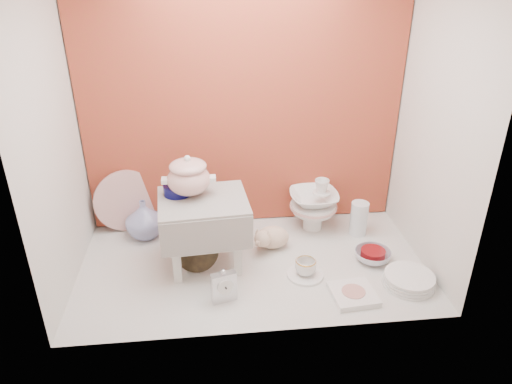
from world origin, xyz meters
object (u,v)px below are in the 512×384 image
(plush_pig, at_px, (272,237))
(crystal_bowl, at_px, (373,256))
(step_stool, at_px, (205,232))
(soup_tureen, at_px, (188,175))
(blue_white_vase, at_px, (144,219))
(gold_rim_teacup, at_px, (306,267))
(porcelain_tower, at_px, (313,204))
(mantel_clock, at_px, (224,285))
(floral_platter, at_px, (127,201))
(dinner_plate_stack, at_px, (409,280))

(plush_pig, relative_size, crystal_bowl, 1.23)
(step_stool, distance_m, soup_tureen, 0.31)
(blue_white_vase, xyz_separation_m, plush_pig, (0.71, -0.20, -0.04))
(plush_pig, distance_m, gold_rim_teacup, 0.31)
(crystal_bowl, bearing_deg, porcelain_tower, 123.97)
(porcelain_tower, bearing_deg, plush_pig, -144.94)
(blue_white_vase, relative_size, mantel_clock, 1.31)
(plush_pig, bearing_deg, crystal_bowl, -41.26)
(crystal_bowl, bearing_deg, mantel_clock, -163.24)
(mantel_clock, xyz_separation_m, gold_rim_teacup, (0.42, 0.15, -0.03))
(step_stool, distance_m, crystal_bowl, 0.90)
(plush_pig, bearing_deg, gold_rim_teacup, -86.40)
(soup_tureen, bearing_deg, floral_platter, 137.50)
(porcelain_tower, bearing_deg, soup_tureen, -160.92)
(step_stool, xyz_separation_m, floral_platter, (-0.45, 0.41, -0.00))
(soup_tureen, distance_m, plush_pig, 0.61)
(plush_pig, bearing_deg, blue_white_vase, 142.49)
(porcelain_tower, bearing_deg, mantel_clock, -132.27)
(plush_pig, bearing_deg, mantel_clock, -146.12)
(step_stool, relative_size, floral_platter, 1.17)
(step_stool, relative_size, dinner_plate_stack, 1.71)
(soup_tureen, distance_m, blue_white_vase, 0.53)
(dinner_plate_stack, relative_size, porcelain_tower, 0.80)
(gold_rim_teacup, bearing_deg, porcelain_tower, 73.67)
(mantel_clock, bearing_deg, floral_platter, 110.61)
(blue_white_vase, xyz_separation_m, porcelain_tower, (0.98, -0.01, 0.05))
(crystal_bowl, bearing_deg, gold_rim_teacup, -166.19)
(soup_tureen, height_order, mantel_clock, soup_tureen)
(plush_pig, relative_size, dinner_plate_stack, 0.91)
(soup_tureen, bearing_deg, crystal_bowl, -7.59)
(mantel_clock, distance_m, plush_pig, 0.51)
(plush_pig, bearing_deg, dinner_plate_stack, -54.59)
(mantel_clock, xyz_separation_m, plush_pig, (0.29, 0.42, -0.02))
(crystal_bowl, relative_size, porcelain_tower, 0.60)
(gold_rim_teacup, xyz_separation_m, dinner_plate_stack, (0.50, -0.13, -0.03))
(plush_pig, height_order, dinner_plate_stack, plush_pig)
(plush_pig, relative_size, gold_rim_teacup, 2.18)
(blue_white_vase, bearing_deg, mantel_clock, -55.72)
(step_stool, height_order, blue_white_vase, step_stool)
(mantel_clock, distance_m, porcelain_tower, 0.83)
(gold_rim_teacup, bearing_deg, crystal_bowl, 13.81)
(soup_tureen, xyz_separation_m, gold_rim_teacup, (0.56, -0.22, -0.44))
(step_stool, xyz_separation_m, plush_pig, (0.37, 0.11, -0.12))
(step_stool, height_order, dinner_plate_stack, step_stool)
(floral_platter, bearing_deg, dinner_plate_stack, -25.82)
(step_stool, xyz_separation_m, soup_tureen, (-0.06, 0.06, 0.30))
(plush_pig, height_order, gold_rim_teacup, plush_pig)
(porcelain_tower, bearing_deg, dinner_plate_stack, -58.61)
(dinner_plate_stack, xyz_separation_m, crystal_bowl, (-0.11, 0.22, -0.00))
(step_stool, height_order, plush_pig, step_stool)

